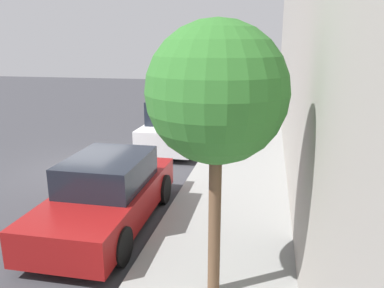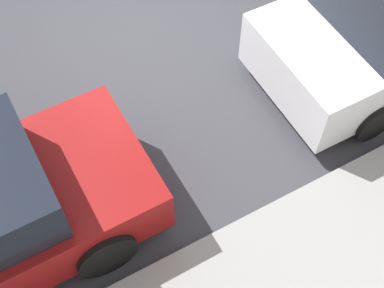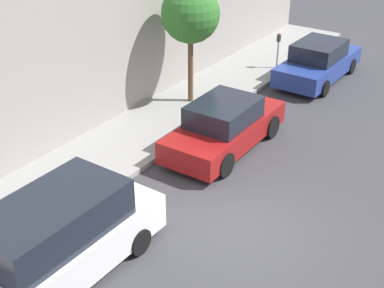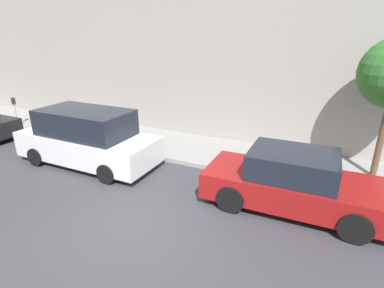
# 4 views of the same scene
# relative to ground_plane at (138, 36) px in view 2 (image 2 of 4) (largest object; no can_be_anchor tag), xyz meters

# --- Properties ---
(ground_plane) EXTENTS (60.00, 60.00, 0.00)m
(ground_plane) POSITION_rel_ground_plane_xyz_m (0.00, 0.00, 0.00)
(ground_plane) COLOR #38383D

